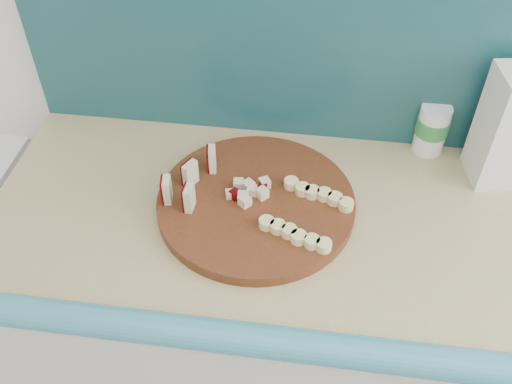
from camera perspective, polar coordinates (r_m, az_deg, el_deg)
The scene contains 7 objects.
kitchen_counter at distance 1.61m, azimuth 19.73°, elevation -15.02°, with size 2.20×0.63×0.91m.
cutting_board at distance 1.20m, azimuth 0.00°, elevation -1.12°, with size 0.42×0.42×0.03m, color #45210E.
apple_wedges at distance 1.20m, azimuth -6.68°, elevation 1.26°, with size 0.10×0.16×0.06m.
apple_chunks at distance 1.20m, azimuth -1.14°, elevation 0.04°, with size 0.06×0.07×0.02m.
banana_slices at distance 1.16m, azimuth 5.09°, elevation -2.15°, with size 0.19×0.19×0.02m.
canister at distance 1.37m, azimuth 17.19°, elevation 6.10°, with size 0.07×0.07×0.12m.
banana_peel at distance 1.45m, azimuth 23.82°, elevation 3.24°, with size 0.23×0.19×0.01m.
Camera 1 is at (-0.32, 0.68, 1.79)m, focal length 40.00 mm.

